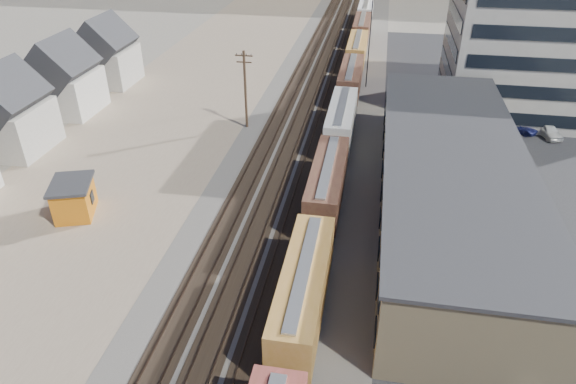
% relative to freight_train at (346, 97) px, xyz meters
% --- Properties ---
extents(ballast_bed, '(18.00, 200.00, 0.06)m').
position_rel_freight_train_xyz_m(ballast_bed, '(-3.80, 2.37, -2.76)').
color(ballast_bed, '#4C4742').
rests_on(ballast_bed, ground).
extents(dirt_yard, '(24.00, 180.00, 0.03)m').
position_rel_freight_train_xyz_m(dirt_yard, '(-23.80, -7.63, -2.78)').
color(dirt_yard, '#826D59').
rests_on(dirt_yard, ground).
extents(asphalt_lot, '(26.00, 120.00, 0.04)m').
position_rel_freight_train_xyz_m(asphalt_lot, '(18.20, -12.63, -2.77)').
color(asphalt_lot, '#232326').
rests_on(asphalt_lot, ground).
extents(rail_tracks, '(11.40, 200.00, 0.24)m').
position_rel_freight_train_xyz_m(rail_tracks, '(-4.35, 2.37, -2.68)').
color(rail_tracks, black).
rests_on(rail_tracks, ground).
extents(freight_train, '(3.00, 119.74, 4.46)m').
position_rel_freight_train_xyz_m(freight_train, '(0.00, 0.00, 0.00)').
color(freight_train, black).
rests_on(freight_train, ground).
extents(warehouse, '(12.40, 40.40, 7.25)m').
position_rel_freight_train_xyz_m(warehouse, '(11.18, -22.63, 0.86)').
color(warehouse, tan).
rests_on(warehouse, ground).
extents(office_tower, '(22.60, 18.60, 18.45)m').
position_rel_freight_train_xyz_m(office_tower, '(24.15, 7.32, 6.47)').
color(office_tower, '#9E998E').
rests_on(office_tower, ground).
extents(utility_pole_north, '(2.20, 0.32, 10.00)m').
position_rel_freight_train_xyz_m(utility_pole_north, '(-12.30, -5.63, 2.50)').
color(utility_pole_north, '#382619').
rests_on(utility_pole_north, ground).
extents(radio_mast, '(1.20, 0.16, 18.00)m').
position_rel_freight_train_xyz_m(radio_mast, '(2.20, 12.37, 6.33)').
color(radio_mast, black).
rests_on(radio_mast, ground).
extents(maintenance_shed, '(4.97, 5.64, 3.46)m').
position_rel_freight_train_xyz_m(maintenance_shed, '(-23.47, -28.22, -1.03)').
color(maintenance_shed, '#C86C12').
rests_on(maintenance_shed, ground).
extents(parked_car_white, '(1.92, 4.62, 1.49)m').
position_rel_freight_train_xyz_m(parked_car_white, '(14.74, -41.55, -2.05)').
color(parked_car_white, silver).
rests_on(parked_car_white, ground).
extents(parked_car_blue, '(5.36, 4.42, 1.36)m').
position_rel_freight_train_xyz_m(parked_car_blue, '(22.02, -0.85, -2.11)').
color(parked_car_blue, navy).
rests_on(parked_car_blue, ground).
extents(parked_car_far, '(3.10, 4.92, 1.56)m').
position_rel_freight_train_xyz_m(parked_car_far, '(25.44, -1.75, -2.01)').
color(parked_car_far, silver).
rests_on(parked_car_far, ground).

